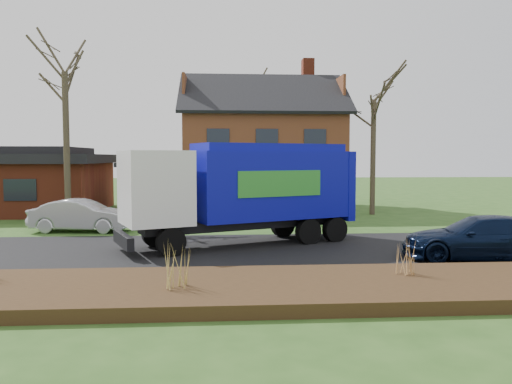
{
  "coord_description": "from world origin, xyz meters",
  "views": [
    {
      "loc": [
        -0.42,
        -16.41,
        3.14
      ],
      "look_at": [
        0.88,
        2.5,
        1.81
      ],
      "focal_mm": 35.0,
      "sensor_mm": 36.0,
      "label": 1
    }
  ],
  "objects": [
    {
      "name": "mulch_verge",
      "position": [
        0.0,
        -5.3,
        0.15
      ],
      "size": [
        80.0,
        3.5,
        0.3
      ],
      "primitive_type": "cube",
      "color": "black",
      "rests_on": "ground"
    },
    {
      "name": "grass_clump_mid",
      "position": [
        -1.4,
        -5.66,
        0.83
      ],
      "size": [
        0.38,
        0.31,
        1.06
      ],
      "color": "tan",
      "rests_on": "mulch_verge"
    },
    {
      "name": "grass_clump_east",
      "position": [
        4.05,
        -4.78,
        0.72
      ],
      "size": [
        0.34,
        0.28,
        0.85
      ],
      "color": "tan",
      "rests_on": "mulch_verge"
    },
    {
      "name": "tree_back",
      "position": [
        1.6,
        21.47,
        8.77
      ],
      "size": [
        3.32,
        3.32,
        10.52
      ],
      "color": "#473A2A",
      "rests_on": "ground"
    },
    {
      "name": "garbage_truck",
      "position": [
        0.47,
        1.33,
        2.08
      ],
      "size": [
        8.66,
        5.28,
        3.61
      ],
      "rotation": [
        0.0,
        0.0,
        0.39
      ],
      "color": "black",
      "rests_on": "ground"
    },
    {
      "name": "main_house",
      "position": [
        1.49,
        13.91,
        4.03
      ],
      "size": [
        12.95,
        8.95,
        9.26
      ],
      "color": "beige",
      "rests_on": "ground"
    },
    {
      "name": "ranch_house",
      "position": [
        -12.0,
        13.0,
        1.81
      ],
      "size": [
        9.8,
        8.2,
        3.7
      ],
      "color": "maroon",
      "rests_on": "ground"
    },
    {
      "name": "tree_front_west",
      "position": [
        -7.84,
        8.12,
        8.21
      ],
      "size": [
        3.35,
        3.35,
        9.96
      ],
      "color": "#443B29",
      "rests_on": "ground"
    },
    {
      "name": "ground",
      "position": [
        0.0,
        0.0,
        0.0
      ],
      "size": [
        120.0,
        120.0,
        0.0
      ],
      "primitive_type": "plane",
      "color": "#284A18",
      "rests_on": "ground"
    },
    {
      "name": "tree_front_east",
      "position": [
        7.81,
        10.29,
        7.25
      ],
      "size": [
        3.21,
        3.21,
        8.92
      ],
      "color": "#46392A",
      "rests_on": "ground"
    },
    {
      "name": "road",
      "position": [
        0.0,
        0.0,
        0.01
      ],
      "size": [
        80.0,
        7.0,
        0.02
      ],
      "primitive_type": "cube",
      "color": "black",
      "rests_on": "ground"
    },
    {
      "name": "navy_wagon",
      "position": [
        7.48,
        -1.8,
        0.67
      ],
      "size": [
        4.92,
        2.77,
        1.35
      ],
      "primitive_type": "imported",
      "rotation": [
        0.0,
        0.0,
        -1.77
      ],
      "color": "black",
      "rests_on": "ground"
    },
    {
      "name": "silver_sedan",
      "position": [
        -6.34,
        4.93,
        0.68
      ],
      "size": [
        4.27,
        1.89,
        1.36
      ],
      "primitive_type": "imported",
      "rotation": [
        0.0,
        0.0,
        1.46
      ],
      "color": "#B1B3B9",
      "rests_on": "ground"
    }
  ]
}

